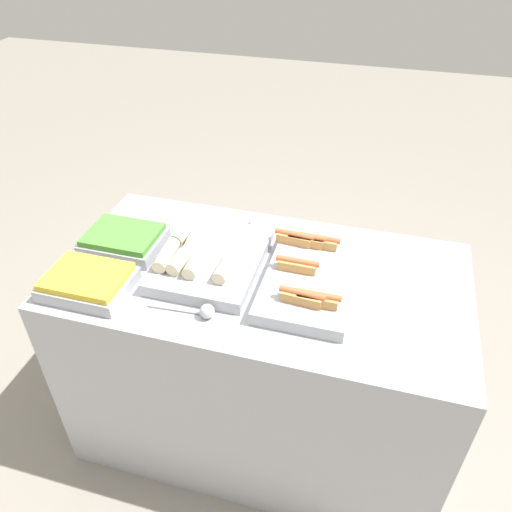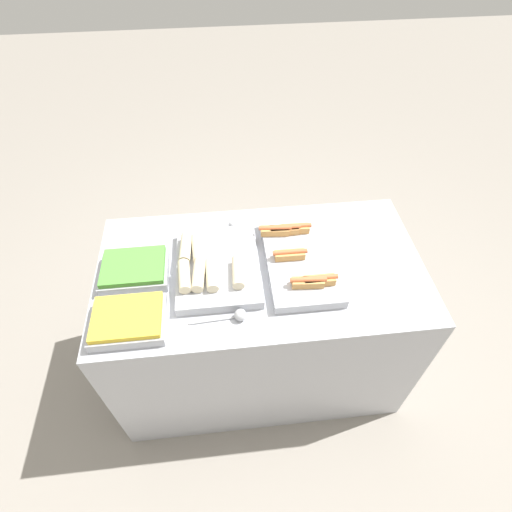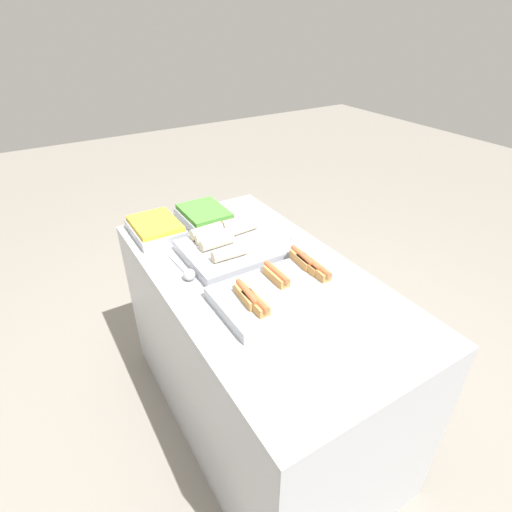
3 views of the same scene
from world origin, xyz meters
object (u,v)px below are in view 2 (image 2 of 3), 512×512
at_px(tray_side_front, 128,320).
at_px(serving_spoon_near, 237,316).
at_px(serving_spoon_far, 230,226).
at_px(tray_side_back, 135,270).
at_px(tray_hotdogs, 299,259).
at_px(tray_wraps, 215,267).

height_order(tray_side_front, serving_spoon_near, tray_side_front).
distance_m(serving_spoon_near, serving_spoon_far, 0.54).
bearing_deg(serving_spoon_near, tray_side_back, 147.07).
bearing_deg(tray_side_front, tray_hotdogs, 18.99).
bearing_deg(tray_side_back, tray_wraps, -3.34).
relative_size(tray_side_back, serving_spoon_far, 1.16).
height_order(tray_hotdogs, tray_wraps, tray_wraps).
height_order(tray_hotdogs, tray_side_back, tray_hotdogs).
xyz_separation_m(tray_hotdogs, tray_side_back, (-0.75, 0.01, 0.00)).
distance_m(tray_hotdogs, tray_side_front, 0.79).
distance_m(tray_side_back, serving_spoon_far, 0.52).
distance_m(tray_wraps, tray_side_back, 0.36).
bearing_deg(serving_spoon_near, serving_spoon_far, 89.24).
bearing_deg(serving_spoon_near, tray_side_front, 177.88).
distance_m(tray_hotdogs, serving_spoon_far, 0.40).
xyz_separation_m(tray_hotdogs, serving_spoon_near, (-0.31, -0.27, -0.01)).
relative_size(tray_side_front, tray_side_back, 1.00).
bearing_deg(tray_side_front, serving_spoon_far, 49.47).
bearing_deg(tray_hotdogs, tray_side_back, 179.19).
bearing_deg(tray_hotdogs, tray_wraps, -178.49).
relative_size(tray_side_back, serving_spoon_near, 1.25).
distance_m(tray_side_front, tray_side_back, 0.27).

